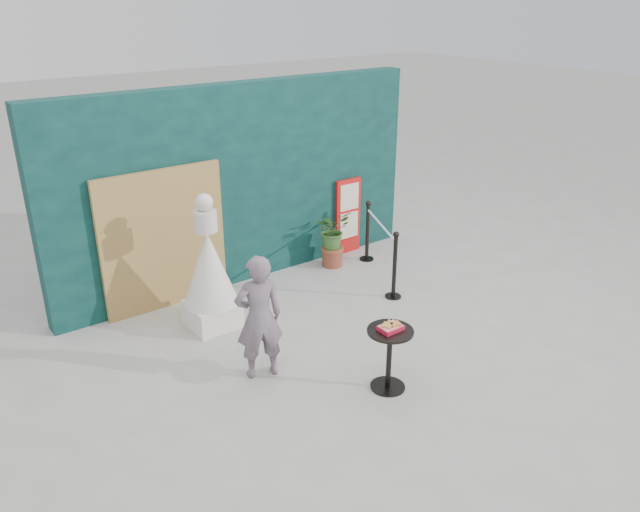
{
  "coord_description": "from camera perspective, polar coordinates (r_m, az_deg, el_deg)",
  "views": [
    {
      "loc": [
        -4.46,
        -4.78,
        4.18
      ],
      "look_at": [
        0.0,
        1.2,
        1.0
      ],
      "focal_mm": 35.0,
      "sensor_mm": 36.0,
      "label": 1
    }
  ],
  "objects": [
    {
      "name": "statue",
      "position": [
        8.3,
        -10.06,
        -1.63
      ],
      "size": [
        0.73,
        0.73,
        1.86
      ],
      "color": "white",
      "rests_on": "ground"
    },
    {
      "name": "planter",
      "position": [
        10.09,
        1.14,
        1.96
      ],
      "size": [
        0.55,
        0.48,
        0.94
      ],
      "color": "brown",
      "rests_on": "ground"
    },
    {
      "name": "cafe_table",
      "position": [
        7.06,
        6.37,
        -8.51
      ],
      "size": [
        0.52,
        0.52,
        0.75
      ],
      "color": "black",
      "rests_on": "ground"
    },
    {
      "name": "ground",
      "position": [
        7.76,
        5.38,
        -9.63
      ],
      "size": [
        60.0,
        60.0,
        0.0
      ],
      "primitive_type": "plane",
      "color": "#ADAAA5",
      "rests_on": "ground"
    },
    {
      "name": "stanchion_barrier",
      "position": [
        9.73,
        5.52,
        0.73
      ],
      "size": [
        0.84,
        1.54,
        1.03
      ],
      "color": "black",
      "rests_on": "ground"
    },
    {
      "name": "menu_board",
      "position": [
        10.61,
        2.57,
        3.65
      ],
      "size": [
        0.5,
        0.07,
        1.3
      ],
      "color": "red",
      "rests_on": "ground"
    },
    {
      "name": "back_wall",
      "position": [
        9.48,
        -7.11,
        6.5
      ],
      "size": [
        6.0,
        0.3,
        3.0
      ],
      "primitive_type": "cube",
      "color": "#092A29",
      "rests_on": "ground"
    },
    {
      "name": "food_basket",
      "position": [
        6.91,
        6.47,
        -6.46
      ],
      "size": [
        0.26,
        0.19,
        0.11
      ],
      "color": "#B0122E",
      "rests_on": "cafe_table"
    },
    {
      "name": "bamboo_fence",
      "position": [
        8.89,
        -14.08,
        1.41
      ],
      "size": [
        1.8,
        0.08,
        2.0
      ],
      "primitive_type": "cube",
      "color": "tan",
      "rests_on": "ground"
    },
    {
      "name": "woman",
      "position": [
        7.15,
        -5.6,
        -5.6
      ],
      "size": [
        0.64,
        0.51,
        1.52
      ],
      "primitive_type": "imported",
      "rotation": [
        0.0,
        0.0,
        2.85
      ],
      "color": "slate",
      "rests_on": "ground"
    }
  ]
}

